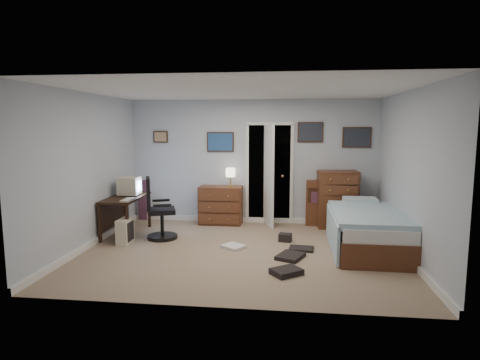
% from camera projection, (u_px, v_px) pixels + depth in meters
% --- Properties ---
extents(floor, '(5.00, 4.00, 0.02)m').
position_uv_depth(floor, '(241.00, 252.00, 6.33)').
color(floor, gray).
rests_on(floor, ground).
extents(computer_desk, '(0.58, 1.22, 0.70)m').
position_uv_depth(computer_desk, '(121.00, 205.00, 7.29)').
color(computer_desk, black).
rests_on(computer_desk, floor).
extents(crt_monitor, '(0.37, 0.34, 0.34)m').
position_uv_depth(crt_monitor, '(130.00, 186.00, 7.38)').
color(crt_monitor, beige).
rests_on(crt_monitor, computer_desk).
extents(keyboard, '(0.15, 0.38, 0.02)m').
position_uv_depth(keyboard, '(127.00, 200.00, 6.89)').
color(keyboard, beige).
rests_on(keyboard, computer_desk).
extents(pc_tower, '(0.20, 0.39, 0.42)m').
position_uv_depth(pc_tower, '(125.00, 231.00, 6.76)').
color(pc_tower, beige).
rests_on(pc_tower, floor).
extents(office_chair, '(0.68, 0.68, 1.09)m').
position_uv_depth(office_chair, '(158.00, 215.00, 7.00)').
color(office_chair, black).
rests_on(office_chair, floor).
extents(media_stack, '(0.17, 0.17, 0.84)m').
position_uv_depth(media_stack, '(143.00, 200.00, 8.51)').
color(media_stack, maroon).
rests_on(media_stack, floor).
extents(low_dresser, '(0.87, 0.44, 0.77)m').
position_uv_depth(low_dresser, '(221.00, 205.00, 8.10)').
color(low_dresser, '#59301C').
rests_on(low_dresser, floor).
extents(table_lamp, '(0.19, 0.19, 0.37)m').
position_uv_depth(table_lamp, '(231.00, 173.00, 7.99)').
color(table_lamp, gold).
rests_on(table_lamp, low_dresser).
extents(doorway, '(0.96, 1.12, 2.05)m').
position_uv_depth(doorway, '(270.00, 173.00, 8.40)').
color(doorway, black).
rests_on(doorway, floor).
extents(tall_dresser, '(0.78, 0.50, 1.11)m').
position_uv_depth(tall_dresser, '(337.00, 199.00, 7.79)').
color(tall_dresser, '#59301C').
rests_on(tall_dresser, floor).
extents(headboard_bookcase, '(1.01, 0.31, 0.90)m').
position_uv_depth(headboard_bookcase, '(331.00, 202.00, 7.92)').
color(headboard_bookcase, '#59301C').
rests_on(headboard_bookcase, floor).
extents(bed, '(1.17, 2.13, 0.69)m').
position_uv_depth(bed, '(366.00, 229.00, 6.44)').
color(bed, '#59301C').
rests_on(bed, floor).
extents(wall_posters, '(4.38, 0.04, 0.60)m').
position_uv_depth(wall_posters, '(281.00, 137.00, 7.99)').
color(wall_posters, '#331E11').
rests_on(wall_posters, floor).
extents(floor_clutter, '(1.52, 1.90, 0.13)m').
position_uv_depth(floor_clutter, '(281.00, 254.00, 6.09)').
color(floor_clutter, black).
rests_on(floor_clutter, floor).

